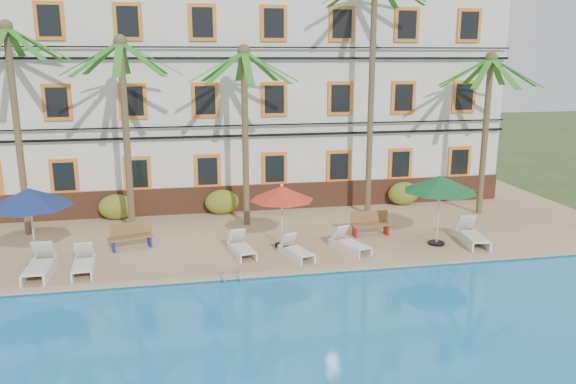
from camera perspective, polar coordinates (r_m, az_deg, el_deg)
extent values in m
plane|color=#384C23|center=(19.09, -2.34, -8.11)|extent=(100.00, 100.00, 0.00)
cube|color=tan|center=(23.73, -4.15, -3.44)|extent=(30.00, 12.00, 0.25)
cube|color=tan|center=(18.16, -1.92, -8.31)|extent=(30.00, 0.35, 0.06)
cube|color=silver|center=(27.74, -5.57, 9.76)|extent=(25.00, 6.00, 10.00)
cube|color=brown|center=(25.40, -4.69, -0.62)|extent=(25.00, 0.12, 1.20)
cube|color=orange|center=(25.47, -21.78, 1.49)|extent=(1.15, 0.10, 1.50)
cube|color=black|center=(25.42, -21.80, 1.47)|extent=(0.85, 0.04, 1.20)
cube|color=orange|center=(25.06, -15.04, 1.81)|extent=(1.15, 0.10, 1.50)
cube|color=black|center=(25.01, -15.04, 1.79)|extent=(0.85, 0.04, 1.20)
cube|color=orange|center=(25.01, -8.17, 2.12)|extent=(1.15, 0.10, 1.50)
cube|color=black|center=(24.96, -8.16, 2.10)|extent=(0.85, 0.04, 1.20)
cube|color=orange|center=(25.32, -1.37, 2.39)|extent=(1.15, 0.10, 1.50)
cube|color=black|center=(25.27, -1.35, 2.37)|extent=(0.85, 0.04, 1.20)
cube|color=orange|center=(25.97, 5.18, 2.62)|extent=(1.15, 0.10, 1.50)
cube|color=black|center=(25.92, 5.21, 2.60)|extent=(0.85, 0.04, 1.20)
cube|color=orange|center=(26.94, 11.33, 2.81)|extent=(1.15, 0.10, 1.50)
cube|color=black|center=(26.90, 11.37, 2.79)|extent=(0.85, 0.04, 1.20)
cube|color=orange|center=(28.20, 17.00, 2.95)|extent=(1.15, 0.10, 1.50)
cube|color=black|center=(28.16, 17.04, 2.93)|extent=(0.85, 0.04, 1.20)
cube|color=orange|center=(25.06, -22.40, 8.44)|extent=(1.15, 0.10, 1.50)
cube|color=black|center=(25.01, -22.42, 8.43)|extent=(0.85, 0.04, 1.20)
cube|color=orange|center=(24.65, -15.48, 8.89)|extent=(1.15, 0.10, 1.50)
cube|color=black|center=(24.60, -15.49, 8.88)|extent=(0.85, 0.04, 1.20)
cube|color=orange|center=(24.60, -8.41, 9.22)|extent=(1.15, 0.10, 1.50)
cube|color=black|center=(24.55, -8.41, 9.21)|extent=(0.85, 0.04, 1.20)
cube|color=orange|center=(24.91, -1.41, 9.41)|extent=(1.15, 0.10, 1.50)
cube|color=black|center=(24.86, -1.39, 9.40)|extent=(0.85, 0.04, 1.20)
cube|color=orange|center=(25.57, 5.32, 9.46)|extent=(1.15, 0.10, 1.50)
cube|color=black|center=(25.52, 5.36, 9.45)|extent=(0.85, 0.04, 1.20)
cube|color=orange|center=(26.56, 11.64, 9.39)|extent=(1.15, 0.10, 1.50)
cube|color=black|center=(26.51, 11.68, 9.38)|extent=(0.85, 0.04, 1.20)
cube|color=orange|center=(27.84, 17.44, 9.23)|extent=(1.15, 0.10, 1.50)
cube|color=black|center=(27.79, 17.49, 9.22)|extent=(0.85, 0.04, 1.20)
cube|color=orange|center=(25.04, -23.07, 15.73)|extent=(1.15, 0.10, 1.50)
cube|color=black|center=(24.99, -23.09, 15.73)|extent=(0.85, 0.04, 1.20)
cube|color=orange|center=(24.63, -15.96, 16.32)|extent=(1.15, 0.10, 1.50)
cube|color=black|center=(24.58, -15.97, 16.33)|extent=(0.85, 0.04, 1.20)
cube|color=orange|center=(24.58, -8.68, 16.67)|extent=(1.15, 0.10, 1.50)
cube|color=black|center=(24.53, -8.67, 16.68)|extent=(0.85, 0.04, 1.20)
cube|color=orange|center=(24.89, -1.46, 16.77)|extent=(1.15, 0.10, 1.50)
cube|color=black|center=(24.84, -1.44, 16.78)|extent=(0.85, 0.04, 1.20)
cube|color=orange|center=(25.55, 5.49, 16.63)|extent=(1.15, 0.10, 1.50)
cube|color=black|center=(25.50, 5.52, 16.64)|extent=(0.85, 0.04, 1.20)
cube|color=orange|center=(26.54, 11.98, 16.29)|extent=(1.15, 0.10, 1.50)
cube|color=black|center=(26.49, 12.02, 16.30)|extent=(0.85, 0.04, 1.20)
cube|color=orange|center=(27.82, 17.92, 15.81)|extent=(1.15, 0.10, 1.50)
cube|color=black|center=(27.77, 17.97, 15.81)|extent=(0.85, 0.04, 1.20)
cube|color=black|center=(24.72, -4.78, 5.72)|extent=(25.00, 0.08, 0.10)
cube|color=black|center=(24.66, -4.80, 6.76)|extent=(25.00, 0.08, 0.06)
cube|color=black|center=(24.50, -4.94, 13.39)|extent=(25.00, 0.08, 0.10)
cube|color=black|center=(24.50, -4.96, 14.44)|extent=(25.00, 0.08, 0.06)
cylinder|color=brown|center=(23.65, -25.76, 5.28)|extent=(0.26, 0.26, 7.88)
sphere|color=brown|center=(23.51, -26.77, 14.80)|extent=(0.50, 0.50, 0.50)
cube|color=#26771C|center=(24.54, -25.92, 13.35)|extent=(0.28, 2.20, 1.24)
cube|color=#26771C|center=(22.55, -25.19, 13.53)|extent=(1.75, 1.75, 1.24)
cube|color=#26771C|center=(23.23, -23.94, 13.61)|extent=(2.20, 0.28, 1.24)
cube|color=#26771C|center=(24.05, -24.29, 13.53)|extent=(1.75, 1.75, 1.24)
cylinder|color=brown|center=(22.14, -16.06, 4.93)|extent=(0.26, 0.26, 7.36)
sphere|color=brown|center=(21.93, -16.70, 14.47)|extent=(0.50, 0.50, 0.50)
cube|color=#26771C|center=(23.01, -16.33, 12.91)|extent=(0.28, 2.20, 1.24)
cube|color=#26771C|center=(22.77, -18.39, 12.77)|extent=(1.75, 1.75, 1.24)
cube|color=#26771C|center=(22.05, -19.49, 12.69)|extent=(2.20, 0.28, 1.24)
cube|color=#26771C|center=(21.24, -18.92, 12.73)|extent=(1.75, 1.75, 1.24)
cube|color=#26771C|center=(20.83, -16.88, 12.87)|extent=(0.28, 2.20, 1.24)
cube|color=#26771C|center=(21.09, -14.65, 13.01)|extent=(1.75, 1.75, 1.24)
cube|color=#26771C|center=(21.84, -13.67, 13.06)|extent=(2.20, 0.28, 1.24)
cube|color=#26771C|center=(22.63, -14.41, 13.02)|extent=(1.75, 1.75, 1.24)
cylinder|color=brown|center=(22.75, -4.35, 5.23)|extent=(0.26, 0.26, 7.04)
sphere|color=brown|center=(22.52, -4.52, 14.13)|extent=(0.50, 0.50, 0.50)
cube|color=#26771C|center=(23.61, -4.80, 12.62)|extent=(0.28, 2.20, 1.24)
cube|color=#26771C|center=(23.22, -6.65, 12.56)|extent=(1.75, 1.75, 1.24)
cube|color=#26771C|center=(22.42, -7.33, 12.52)|extent=(2.20, 0.28, 1.24)
cube|color=#26771C|center=(21.68, -6.33, 12.51)|extent=(1.75, 1.75, 1.24)
cube|color=#26771C|center=(21.43, -4.15, 12.55)|extent=(0.28, 2.20, 1.24)
cube|color=#26771C|center=(21.86, -2.19, 12.59)|extent=(1.75, 1.75, 1.24)
cube|color=#26771C|center=(22.67, -1.67, 12.63)|extent=(2.20, 0.28, 1.24)
cube|color=#26771C|center=(23.39, -2.78, 12.64)|extent=(1.75, 1.75, 1.24)
cylinder|color=brown|center=(24.42, 8.44, 9.31)|extent=(0.26, 0.26, 10.11)
cylinder|color=brown|center=(25.87, 19.36, 5.22)|extent=(0.26, 0.26, 6.78)
sphere|color=brown|center=(25.65, 19.96, 12.74)|extent=(0.50, 0.50, 0.50)
cube|color=#26771C|center=(26.61, 18.64, 11.52)|extent=(0.28, 2.20, 1.24)
cube|color=#26771C|center=(25.96, 17.47, 11.58)|extent=(1.75, 1.75, 1.24)
cube|color=#26771C|center=(25.12, 17.66, 11.52)|extent=(2.20, 0.28, 1.24)
cube|color=#26771C|center=(24.60, 19.19, 11.38)|extent=(1.75, 1.75, 1.24)
cube|color=#26771C|center=(24.72, 21.14, 11.23)|extent=(0.28, 2.20, 1.24)
cube|color=#26771C|center=(25.40, 22.27, 11.17)|extent=(1.75, 1.75, 1.24)
cube|color=#26771C|center=(26.23, 21.95, 11.24)|extent=(2.20, 0.28, 1.24)
cube|color=#26771C|center=(26.72, 20.46, 11.39)|extent=(1.75, 1.75, 1.24)
ellipsoid|color=#23611B|center=(25.11, -17.02, -1.46)|extent=(1.50, 0.90, 1.10)
ellipsoid|color=#23611B|center=(25.00, -6.72, -1.02)|extent=(1.50, 0.90, 1.10)
ellipsoid|color=#23611B|center=(26.94, 11.65, -0.15)|extent=(1.50, 0.90, 1.10)
cylinder|color=black|center=(20.64, -24.16, -6.76)|extent=(0.62, 0.62, 0.09)
cylinder|color=silver|center=(20.26, -24.50, -3.36)|extent=(0.06, 0.06, 2.64)
cone|color=navy|center=(20.01, -24.79, -0.49)|extent=(2.75, 2.75, 0.61)
sphere|color=silver|center=(19.94, -24.88, 0.43)|extent=(0.10, 0.10, 0.10)
cylinder|color=black|center=(20.79, -0.62, -5.41)|extent=(0.53, 0.53, 0.08)
cylinder|color=silver|center=(20.46, -0.63, -2.52)|extent=(0.06, 0.06, 2.25)
cone|color=red|center=(20.23, -0.63, -0.09)|extent=(2.35, 2.35, 0.52)
sphere|color=silver|center=(20.17, -0.64, 0.68)|extent=(0.10, 0.10, 0.10)
cylinder|color=black|center=(21.70, 14.84, -5.04)|extent=(0.60, 0.60, 0.09)
cylinder|color=silver|center=(21.35, 15.04, -1.84)|extent=(0.06, 0.06, 2.59)
cone|color=#145228|center=(21.11, 15.21, 0.84)|extent=(2.70, 2.70, 0.59)
sphere|color=silver|center=(21.04, 15.26, 1.70)|extent=(0.10, 0.10, 0.10)
cube|color=silver|center=(19.46, -24.12, -7.01)|extent=(0.66, 1.43, 0.07)
cube|color=silver|center=(20.28, -23.57, -5.38)|extent=(0.66, 0.53, 0.71)
cube|color=silver|center=(19.85, -24.82, -7.26)|extent=(0.07, 2.03, 0.33)
cube|color=silver|center=(19.69, -22.95, -7.23)|extent=(0.07, 2.03, 0.33)
cube|color=silver|center=(19.22, -20.13, -7.01)|extent=(0.68, 1.31, 0.06)
cube|color=silver|center=(19.98, -20.00, -5.55)|extent=(0.62, 0.51, 0.63)
cube|color=silver|center=(19.54, -20.90, -7.26)|extent=(0.20, 1.80, 0.29)
cube|color=silver|center=(19.48, -19.18, -7.18)|extent=(0.20, 1.80, 0.29)
cube|color=silver|center=(19.67, -4.54, -5.77)|extent=(0.77, 1.30, 0.06)
cube|color=silver|center=(20.37, -5.23, -4.45)|extent=(0.63, 0.54, 0.61)
cube|color=silver|center=(19.86, -5.51, -6.08)|extent=(0.36, 1.72, 0.28)
cube|color=silver|center=(20.01, -3.95, -5.90)|extent=(0.36, 1.72, 0.28)
cube|color=silver|center=(19.40, 1.17, -6.05)|extent=(0.87, 1.26, 0.05)
cube|color=silver|center=(19.99, 0.00, -4.84)|extent=(0.64, 0.57, 0.57)
cube|color=silver|center=(19.51, 0.16, -6.41)|extent=(0.58, 1.57, 0.27)
cube|color=silver|center=(19.76, 1.51, -6.15)|extent=(0.58, 1.57, 0.27)
cube|color=silver|center=(20.18, 6.75, -5.31)|extent=(0.98, 1.34, 0.06)
cube|color=silver|center=(20.74, 5.27, -4.12)|extent=(0.69, 0.63, 0.61)
cube|color=silver|center=(20.24, 5.69, -5.71)|extent=(0.71, 1.63, 0.28)
cube|color=silver|center=(20.58, 6.92, -5.41)|extent=(0.71, 1.63, 0.28)
cube|color=silver|center=(21.84, 18.44, -4.34)|extent=(0.83, 1.48, 0.06)
cube|color=silver|center=(22.63, 17.59, -3.00)|extent=(0.71, 0.60, 0.70)
cube|color=silver|center=(22.01, 17.36, -4.62)|extent=(0.33, 1.99, 0.32)
cube|color=silver|center=(22.25, 18.93, -4.55)|extent=(0.33, 1.99, 0.32)
cube|color=olive|center=(21.17, -15.64, -4.46)|extent=(1.57, 0.85, 0.06)
cube|color=olive|center=(21.29, -15.80, -3.60)|extent=(1.46, 0.48, 0.45)
cube|color=navy|center=(21.13, -17.33, -5.27)|extent=(0.20, 0.45, 0.40)
cube|color=navy|center=(21.36, -13.89, -4.84)|extent=(0.20, 0.45, 0.40)
cube|color=olive|center=(22.13, 8.42, -3.31)|extent=(1.51, 0.48, 0.06)
cube|color=olive|center=(22.26, 8.25, -2.49)|extent=(1.50, 0.09, 0.45)
cube|color=#AC1913|center=(21.99, 6.81, -4.00)|extent=(0.09, 0.45, 0.40)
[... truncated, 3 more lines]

